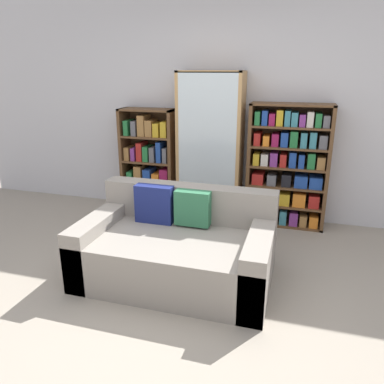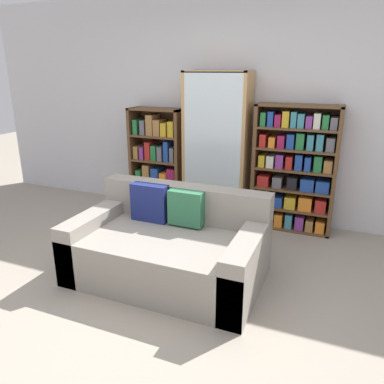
{
  "view_description": "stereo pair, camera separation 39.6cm",
  "coord_description": "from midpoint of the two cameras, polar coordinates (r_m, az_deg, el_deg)",
  "views": [
    {
      "loc": [
        0.97,
        -2.28,
        1.81
      ],
      "look_at": [
        -0.1,
        1.33,
        0.58
      ],
      "focal_mm": 35.0,
      "sensor_mm": 36.0,
      "label": 1
    },
    {
      "loc": [
        1.34,
        -2.15,
        1.81
      ],
      "look_at": [
        -0.1,
        1.33,
        0.58
      ],
      "focal_mm": 35.0,
      "sensor_mm": 36.0,
      "label": 2
    }
  ],
  "objects": [
    {
      "name": "couch",
      "position": [
        3.41,
        -0.16,
        -8.57
      ],
      "size": [
        1.67,
        1.0,
        0.79
      ],
      "color": "gray",
      "rests_on": "ground"
    },
    {
      "name": "wine_bottle",
      "position": [
        4.27,
        11.3,
        -5.21
      ],
      "size": [
        0.08,
        0.08,
        0.34
      ],
      "color": "#192333",
      "rests_on": "ground"
    },
    {
      "name": "bookshelf_right",
      "position": [
        4.5,
        17.82,
        3.17
      ],
      "size": [
        0.93,
        0.32,
        1.45
      ],
      "color": "brown",
      "rests_on": "ground"
    },
    {
      "name": "ground_plane",
      "position": [
        3.09,
        -4.22,
        -17.8
      ],
      "size": [
        16.0,
        16.0,
        0.0
      ],
      "primitive_type": "plane",
      "color": "gray"
    },
    {
      "name": "wall_back",
      "position": [
        4.73,
        8.49,
        12.39
      ],
      "size": [
        7.15,
        0.06,
        2.7
      ],
      "color": "silver",
      "rests_on": "ground"
    },
    {
      "name": "display_cabinet",
      "position": [
        4.61,
        6.3,
        6.63
      ],
      "size": [
        0.78,
        0.36,
        1.8
      ],
      "color": "tan",
      "rests_on": "ground"
    },
    {
      "name": "bookshelf_left",
      "position": [
        4.97,
        -2.88,
        4.54
      ],
      "size": [
        0.71,
        0.32,
        1.34
      ],
      "color": "brown",
      "rests_on": "ground"
    }
  ]
}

